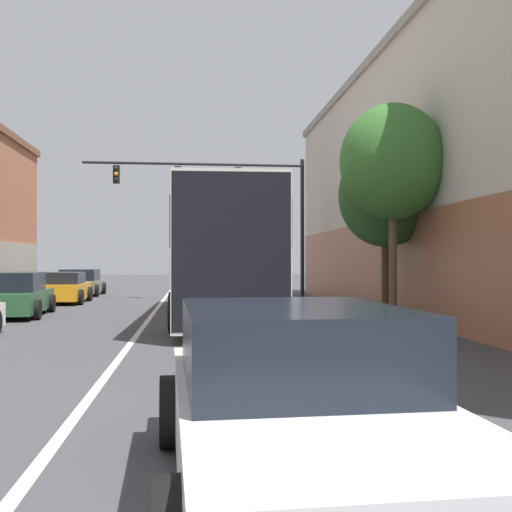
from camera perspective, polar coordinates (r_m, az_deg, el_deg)
lane_center_line at (r=15.77m, az=-10.86°, el=-6.84°), size 0.14×42.92×0.01m
building_right_storefront at (r=20.54m, az=21.28°, el=7.43°), size 6.65×29.11×8.92m
bus at (r=18.52m, az=-3.13°, el=0.43°), size 3.06×12.65×3.66m
hatchback_foreground at (r=4.65m, az=3.83°, el=-13.91°), size 2.20×4.36×1.40m
parked_car_left_mid at (r=26.15m, az=-17.83°, el=-2.95°), size 1.97×3.87×1.29m
parked_car_left_far at (r=31.76m, az=-16.35°, el=-2.49°), size 2.15×4.17×1.34m
parked_car_left_distant at (r=20.45m, az=-22.16°, el=-3.51°), size 2.35×4.50×1.40m
traffic_signal_gantry at (r=27.29m, az=-2.63°, el=6.05°), size 9.97×0.36×6.43m
street_tree_near at (r=16.20m, az=12.88°, el=8.68°), size 2.77×2.50×5.87m
street_tree_far at (r=17.71m, az=12.21°, el=5.61°), size 2.70×2.43×5.13m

